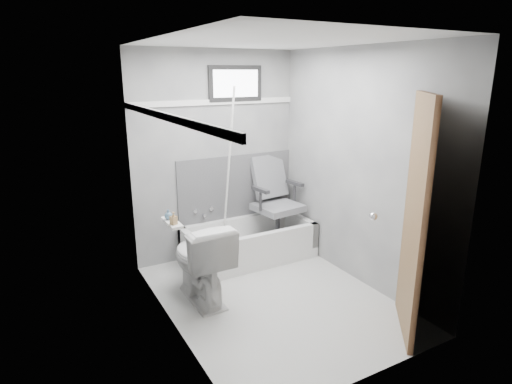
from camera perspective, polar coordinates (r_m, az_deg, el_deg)
floor at (r=4.34m, az=2.32°, el=-13.93°), size 2.60×2.60×0.00m
ceiling at (r=3.78m, az=2.74°, el=19.54°), size 2.60×2.60×0.00m
wall_back at (r=5.02m, az=-5.30°, el=4.78°), size 2.00×0.02×2.40m
wall_front at (r=2.91m, az=16.04°, el=-3.91°), size 2.00×0.02×2.40m
wall_left at (r=3.49m, az=-11.64°, el=-0.37°), size 0.02×2.60×2.40m
wall_right at (r=4.48m, az=13.49°, el=3.09°), size 0.02×2.60×2.40m
bathtub at (r=5.08m, az=-0.92°, el=-6.70°), size 1.50×0.70×0.42m
office_chair at (r=5.17m, az=2.94°, el=-1.21°), size 0.67×0.67×1.04m
toilet at (r=4.18m, az=-7.43°, el=-9.12°), size 0.46×0.82×0.80m
door at (r=3.72m, az=26.41°, el=-3.97°), size 0.78×0.78×2.00m
window at (r=5.02m, az=-2.78°, el=14.26°), size 0.66×0.04×0.40m
backerboard at (r=5.20m, az=-2.63°, el=0.70°), size 1.50×0.02×0.78m
trim_back at (r=4.93m, az=-5.42°, el=11.85°), size 2.00×0.02×0.06m
trim_left at (r=3.38m, az=-12.01°, el=9.82°), size 0.02×2.60×0.06m
pole at (r=4.85m, az=-3.72°, el=2.61°), size 0.02×0.39×1.92m
shelf at (r=3.75m, az=-11.13°, el=-4.03°), size 0.10×0.32×0.02m
soap_bottle_a at (r=3.65m, az=-10.94°, el=-3.46°), size 0.07×0.07×0.11m
soap_bottle_b at (r=3.78m, az=-11.61°, el=-2.93°), size 0.07×0.07×0.09m
faucet at (r=5.08m, az=-7.04°, el=-2.72°), size 0.26×0.10×0.16m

